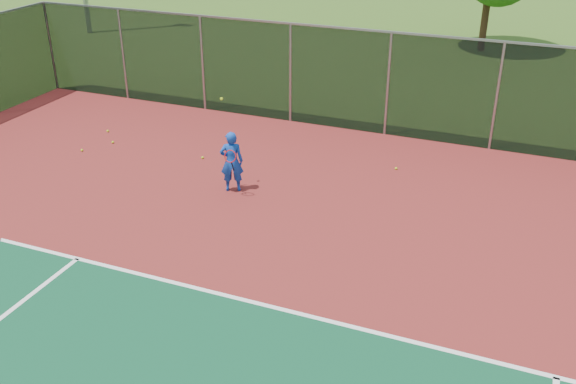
% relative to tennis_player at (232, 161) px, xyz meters
% --- Properties ---
extents(fence_back, '(30.00, 0.06, 3.03)m').
position_rel_tennis_player_xyz_m(fence_back, '(5.50, 5.03, 0.78)').
color(fence_back, black).
rests_on(fence_back, court_apron).
extents(tennis_player, '(0.65, 0.69, 2.30)m').
position_rel_tennis_player_xyz_m(tennis_player, '(0.00, 0.00, 0.00)').
color(tennis_player, '#113FA4').
rests_on(tennis_player, court_apron).
extents(practice_ball_0, '(0.07, 0.07, 0.07)m').
position_rel_tennis_player_xyz_m(practice_ball_0, '(-4.96, 0.60, -0.73)').
color(practice_ball_0, '#B9DC19').
rests_on(practice_ball_0, court_apron).
extents(practice_ball_3, '(0.07, 0.07, 0.07)m').
position_rel_tennis_player_xyz_m(practice_ball_3, '(3.41, 2.66, -0.73)').
color(practice_ball_3, '#B9DC19').
rests_on(practice_ball_3, court_apron).
extents(practice_ball_4, '(0.07, 0.07, 0.07)m').
position_rel_tennis_player_xyz_m(practice_ball_4, '(-1.61, 1.40, -0.73)').
color(practice_ball_4, '#B9DC19').
rests_on(practice_ball_4, court_apron).
extents(practice_ball_5, '(0.07, 0.07, 0.07)m').
position_rel_tennis_player_xyz_m(practice_ball_5, '(-5.19, 2.09, -0.73)').
color(practice_ball_5, '#B9DC19').
rests_on(practice_ball_5, court_apron).
extents(practice_ball_6, '(0.07, 0.07, 0.07)m').
position_rel_tennis_player_xyz_m(practice_ball_6, '(-4.52, 1.41, -0.73)').
color(practice_ball_6, '#B9DC19').
rests_on(practice_ball_6, court_apron).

